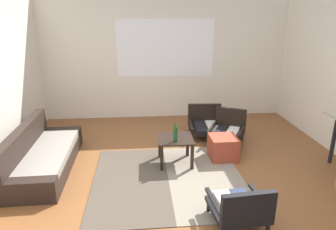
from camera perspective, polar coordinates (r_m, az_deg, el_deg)
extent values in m
plane|color=brown|center=(4.13, 3.20, -13.52)|extent=(7.80, 7.80, 0.00)
cube|color=silver|center=(6.60, -0.51, 11.17)|extent=(5.60, 0.12, 2.70)
cube|color=white|center=(6.52, -0.46, 12.42)|extent=(2.05, 0.01, 1.19)
cube|color=#4C4238|center=(4.29, -7.02, -12.27)|extent=(1.04, 2.00, 0.01)
cube|color=gray|center=(4.37, 7.01, -11.63)|extent=(1.04, 2.00, 0.01)
cube|color=black|center=(4.89, -21.82, -8.20)|extent=(0.74, 1.92, 0.20)
cube|color=gray|center=(4.82, -21.69, -6.60)|extent=(0.64, 1.74, 0.10)
cube|color=black|center=(4.88, -25.59, -5.28)|extent=(0.17, 1.91, 0.55)
cube|color=black|center=(5.64, -19.66, -3.84)|extent=(0.72, 0.19, 0.30)
cube|color=black|center=(4.15, -25.01, -12.86)|extent=(0.72, 0.19, 0.30)
cube|color=black|center=(4.56, 1.40, -4.45)|extent=(0.53, 0.52, 0.02)
cube|color=black|center=(4.83, -1.57, -5.82)|extent=(0.04, 0.04, 0.40)
cube|color=black|center=(4.88, 3.70, -5.61)|extent=(0.04, 0.04, 0.40)
cube|color=black|center=(4.43, -1.18, -8.16)|extent=(0.04, 0.04, 0.40)
cube|color=black|center=(4.48, 4.58, -7.90)|extent=(0.04, 0.04, 0.40)
cylinder|color=black|center=(5.54, 10.39, -4.44)|extent=(0.04, 0.04, 0.12)
cylinder|color=black|center=(5.46, 4.69, -4.56)|extent=(0.04, 0.04, 0.12)
cylinder|color=black|center=(6.04, 9.37, -2.41)|extent=(0.04, 0.04, 0.12)
cylinder|color=black|center=(5.96, 4.15, -2.49)|extent=(0.04, 0.04, 0.12)
cube|color=black|center=(5.71, 7.19, -2.64)|extent=(0.67, 0.67, 0.05)
cube|color=silver|center=(5.69, 8.34, -2.18)|extent=(0.25, 0.58, 0.06)
cube|color=black|center=(5.66, 6.13, -2.21)|extent=(0.25, 0.58, 0.06)
cube|color=black|center=(5.91, 6.87, 0.30)|extent=(0.64, 0.11, 0.38)
cube|color=black|center=(5.72, 10.16, -1.52)|extent=(0.09, 0.63, 0.04)
cube|color=black|center=(5.64, 4.25, -1.59)|extent=(0.09, 0.63, 0.04)
cylinder|color=black|center=(3.69, 7.66, -16.68)|extent=(0.04, 0.04, 0.15)
cylinder|color=black|center=(3.85, 14.83, -15.56)|extent=(0.04, 0.04, 0.15)
cylinder|color=black|center=(3.51, 18.26, -19.71)|extent=(0.04, 0.04, 0.15)
cube|color=black|center=(3.53, 12.90, -16.96)|extent=(0.61, 0.61, 0.05)
cube|color=silver|center=(3.48, 11.27, -16.30)|extent=(0.23, 0.52, 0.06)
cube|color=#2D3856|center=(3.55, 14.37, -15.78)|extent=(0.23, 0.52, 0.06)
cube|color=black|center=(3.23, 14.92, -16.61)|extent=(0.57, 0.12, 0.34)
cube|color=black|center=(3.38, 8.76, -16.05)|extent=(0.09, 0.56, 0.04)
cube|color=black|center=(3.56, 17.06, -14.70)|extent=(0.09, 0.56, 0.04)
cylinder|color=black|center=(5.19, 12.76, -6.07)|extent=(0.04, 0.04, 0.15)
cylinder|color=black|center=(5.28, 7.73, -5.32)|extent=(0.04, 0.04, 0.15)
cylinder|color=black|center=(5.69, 13.83, -3.93)|extent=(0.04, 0.04, 0.15)
cylinder|color=black|center=(5.77, 9.23, -3.29)|extent=(0.04, 0.04, 0.15)
cube|color=black|center=(5.44, 10.96, -3.65)|extent=(0.78, 0.81, 0.05)
cube|color=silver|center=(5.38, 11.95, -3.32)|extent=(0.43, 0.58, 0.06)
cube|color=black|center=(5.42, 9.95, -3.05)|extent=(0.43, 0.58, 0.06)
cube|color=black|center=(5.62, 11.74, -0.61)|extent=(0.52, 0.33, 0.38)
cube|color=black|center=(5.35, 13.70, -2.88)|extent=(0.34, 0.57, 0.04)
cube|color=black|center=(5.45, 8.41, -2.16)|extent=(0.34, 0.57, 0.04)
cube|color=#993D28|center=(4.89, 10.32, -6.05)|extent=(0.42, 0.42, 0.37)
cylinder|color=black|center=(5.24, 28.80, -3.96)|extent=(0.06, 0.06, 0.79)
cylinder|color=#194723|center=(4.40, 1.42, -3.58)|extent=(0.06, 0.06, 0.23)
cylinder|color=#194723|center=(4.35, 1.43, -1.79)|extent=(0.03, 0.03, 0.06)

